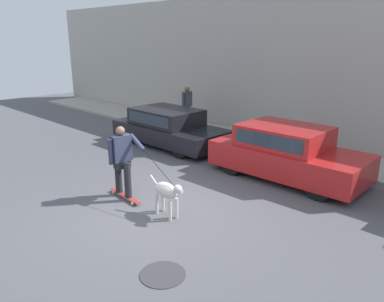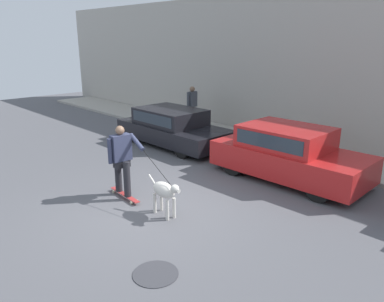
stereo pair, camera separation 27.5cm
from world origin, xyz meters
name	(u,v)px [view 1 (the left image)]	position (x,y,z in m)	size (l,w,h in m)	color
ground_plane	(154,210)	(0.00, 0.00, 0.00)	(36.00, 36.00, 0.00)	#545459
back_wall	(320,70)	(0.00, 7.10, 2.54)	(32.00, 0.30, 5.09)	#ADA89E
sidewalk_curb	(295,151)	(0.00, 5.87, 0.06)	(30.00, 2.13, 0.11)	#A39E93
parked_car_0	(169,128)	(-3.58, 3.69, 0.60)	(4.19, 1.80, 1.24)	black
parked_car_1	(287,153)	(0.95, 3.69, 0.67)	(3.97, 1.86, 1.38)	black
dog	(167,192)	(0.39, 0.02, 0.54)	(1.05, 0.35, 0.79)	beige
skateboarder	(122,159)	(-1.00, -0.06, 0.95)	(2.26, 0.64, 1.69)	beige
pedestrian_with_bag	(187,105)	(-4.79, 5.77, 0.99)	(0.29, 0.71, 1.60)	brown
manhole_cover	(163,274)	(1.83, -1.38, 0.01)	(0.72, 0.72, 0.01)	#38383D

